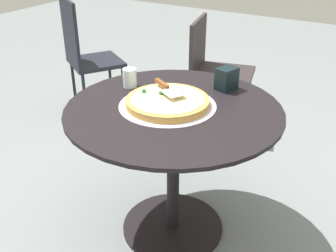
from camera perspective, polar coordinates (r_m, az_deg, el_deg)
The scene contains 8 objects.
ground_plane at distance 2.17m, azimuth 0.67°, elevation -14.27°, with size 10.00×10.00×0.00m, color gray.
patio_table at distance 1.86m, azimuth 0.76°, elevation -2.32°, with size 0.98×0.98×0.70m.
pizza_on_tray at distance 1.79m, azimuth -0.01°, elevation 3.50°, with size 0.44×0.44×0.05m.
pizza_server at distance 1.82m, azimuth -0.13°, elevation 5.50°, with size 0.15×0.21×0.02m.
drinking_cup at distance 1.99m, azimuth -5.49°, elevation 6.88°, with size 0.07×0.07×0.09m, color silver.
napkin_dispenser at distance 1.97m, azimuth 8.39°, elevation 6.72°, with size 0.10×0.08×0.11m, color black.
patio_chair_near at distance 3.15m, azimuth -11.80°, elevation 10.33°, with size 0.52×0.52×0.93m.
patio_chair_corner at distance 2.93m, azimuth 6.56°, elevation 8.51°, with size 0.50×0.50×0.82m.
Camera 1 is at (1.39, 0.80, 1.46)m, focal length 42.56 mm.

